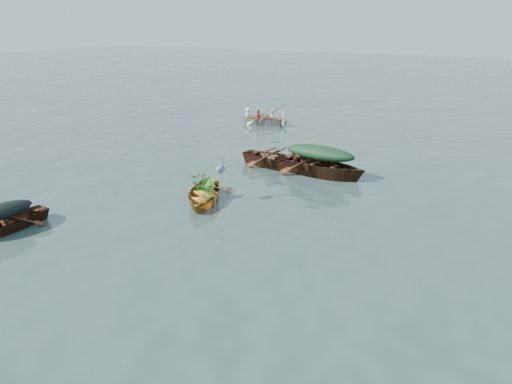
% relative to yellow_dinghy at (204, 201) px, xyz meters
% --- Properties ---
extents(ground, '(140.00, 140.00, 0.00)m').
position_rel_yellow_dinghy_xyz_m(ground, '(0.91, -0.76, 0.00)').
color(ground, '#334842').
rests_on(ground, ground).
extents(yellow_dinghy, '(2.60, 3.49, 0.87)m').
position_rel_yellow_dinghy_xyz_m(yellow_dinghy, '(0.00, 0.00, 0.00)').
color(yellow_dinghy, '#B18022').
rests_on(yellow_dinghy, ground).
extents(dark_covered_boat, '(1.48, 3.47, 0.83)m').
position_rel_yellow_dinghy_xyz_m(dark_covered_boat, '(-3.32, -4.55, 0.00)').
color(dark_covered_boat, '#552713').
rests_on(dark_covered_boat, ground).
extents(green_tarp_boat, '(4.96, 1.91, 1.16)m').
position_rel_yellow_dinghy_xyz_m(green_tarp_boat, '(2.08, 4.25, 0.00)').
color(green_tarp_boat, '#4D2712').
rests_on(green_tarp_boat, ground).
extents(open_wooden_boat, '(4.63, 1.82, 1.06)m').
position_rel_yellow_dinghy_xyz_m(open_wooden_boat, '(0.48, 4.39, 0.00)').
color(open_wooden_boat, '#5E3117').
rests_on(open_wooden_boat, ground).
extents(rowed_boat, '(3.67, 1.40, 0.81)m').
position_rel_yellow_dinghy_xyz_m(rowed_boat, '(-3.92, 11.30, 0.00)').
color(rowed_boat, beige).
rests_on(rowed_boat, ground).
extents(green_tarp_cover, '(2.73, 1.05, 0.52)m').
position_rel_yellow_dinghy_xyz_m(green_tarp_cover, '(2.08, 4.25, 0.84)').
color(green_tarp_cover, black).
rests_on(green_tarp_cover, green_tarp_boat).
extents(thwart_benches, '(2.33, 1.05, 0.04)m').
position_rel_yellow_dinghy_xyz_m(thwart_benches, '(0.48, 4.39, 0.55)').
color(thwart_benches, '#482710').
rests_on(thwart_benches, open_wooden_boat).
extents(heron, '(0.42, 0.48, 0.92)m').
position_rel_yellow_dinghy_xyz_m(heron, '(0.48, 0.27, 0.89)').
color(heron, gray).
rests_on(heron, yellow_dinghy).
extents(dinghy_weeds, '(1.01, 1.11, 0.60)m').
position_rel_yellow_dinghy_xyz_m(dinghy_weeds, '(-0.20, 0.51, 0.73)').
color(dinghy_weeds, '#20691B').
rests_on(dinghy_weeds, yellow_dinghy).
extents(rowers, '(2.59, 1.20, 0.76)m').
position_rel_yellow_dinghy_xyz_m(rowers, '(-3.92, 11.30, 0.79)').
color(rowers, silver).
rests_on(rowers, rowed_boat).
extents(oars, '(0.84, 2.64, 0.06)m').
position_rel_yellow_dinghy_xyz_m(oars, '(-3.92, 11.30, 0.44)').
color(oars, olive).
rests_on(oars, rowed_boat).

